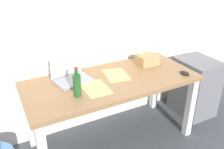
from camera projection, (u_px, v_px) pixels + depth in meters
name	position (u px, v px, depth m)	size (l,w,h in m)	color
ground_plane	(112.00, 139.00, 2.62)	(8.00, 8.00, 0.00)	#42474C
back_wall	(92.00, 11.00, 2.39)	(5.20, 0.08, 2.60)	silver
desk	(112.00, 88.00, 2.34)	(1.66, 0.74, 0.73)	olive
laptop_left	(71.00, 75.00, 2.26)	(0.37, 0.31, 0.23)	gray
beer_bottle	(77.00, 85.00, 1.98)	(0.07, 0.07, 0.26)	#1E5123
computer_mouse	(185.00, 73.00, 2.38)	(0.06, 0.10, 0.03)	black
cardboard_box	(147.00, 60.00, 2.60)	(0.21, 0.18, 0.11)	tan
paper_sheet_near_back	(116.00, 75.00, 2.38)	(0.21, 0.30, 0.00)	#F4E06B
paper_yellow_folder	(96.00, 88.00, 2.13)	(0.21, 0.30, 0.00)	#F4E06B
filing_cabinet	(195.00, 87.00, 2.94)	(0.40, 0.48, 0.70)	slate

